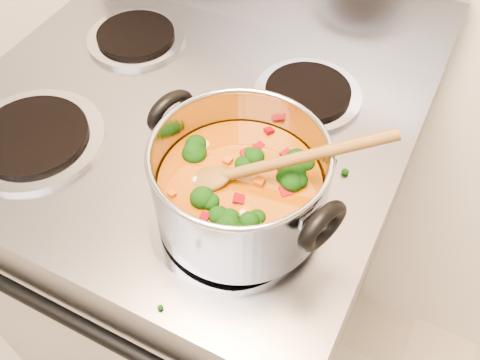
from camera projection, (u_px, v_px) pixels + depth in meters
electric_range at (194, 253)px, 1.27m from camera, size 0.76×0.69×1.08m
stockpot at (240, 186)px, 0.72m from camera, size 0.30×0.24×0.15m
wooden_spoon at (252, 169)px, 0.69m from camera, size 0.26×0.15×0.12m
cooktop_crumbs at (291, 216)px, 0.78m from camera, size 0.30×0.33×0.01m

